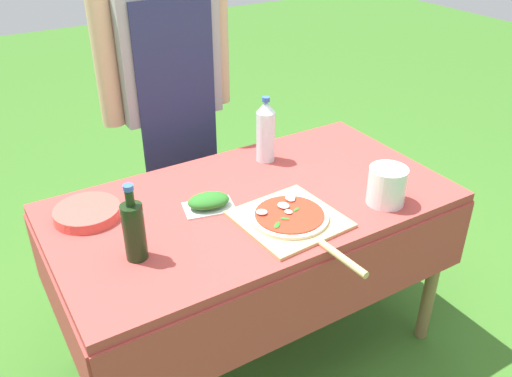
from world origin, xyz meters
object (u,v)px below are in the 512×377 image
at_px(oil_bottle, 134,230).
at_px(mixing_tub, 387,186).
at_px(pizza_on_peel, 291,219).
at_px(herb_container, 209,202).
at_px(person_cook, 167,82).
at_px(plate_stack, 87,212).
at_px(water_bottle, 266,131).
at_px(prep_table, 253,221).

height_order(oil_bottle, mixing_tub, oil_bottle).
xyz_separation_m(pizza_on_peel, herb_container, (-0.20, 0.22, 0.01)).
height_order(person_cook, plate_stack, person_cook).
distance_m(person_cook, oil_bottle, 0.97).
bearing_deg(person_cook, oil_bottle, 60.10).
bearing_deg(water_bottle, oil_bottle, -152.90).
bearing_deg(plate_stack, person_cook, 44.47).
bearing_deg(plate_stack, pizza_on_peel, -34.04).
bearing_deg(mixing_tub, plate_stack, 153.88).
bearing_deg(mixing_tub, oil_bottle, 169.91).
height_order(water_bottle, herb_container, water_bottle).
bearing_deg(pizza_on_peel, prep_table, 95.81).
relative_size(herb_container, mixing_tub, 1.42).
relative_size(person_cook, herb_container, 8.37).
distance_m(herb_container, mixing_tub, 0.63).
xyz_separation_m(water_bottle, herb_container, (-0.37, -0.21, -0.10)).
height_order(mixing_tub, plate_stack, mixing_tub).
bearing_deg(person_cook, prep_table, 89.96).
bearing_deg(mixing_tub, person_cook, 111.64).
bearing_deg(prep_table, person_cook, 90.15).
xyz_separation_m(oil_bottle, herb_container, (0.32, 0.14, -0.08)).
bearing_deg(oil_bottle, pizza_on_peel, -9.54).
xyz_separation_m(prep_table, pizza_on_peel, (0.03, -0.20, 0.11)).
bearing_deg(mixing_tub, prep_table, 145.95).
xyz_separation_m(prep_table, herb_container, (-0.16, 0.03, 0.12)).
bearing_deg(herb_container, person_cook, 76.94).
relative_size(pizza_on_peel, oil_bottle, 2.10).
bearing_deg(water_bottle, prep_table, -130.34).
distance_m(prep_table, water_bottle, 0.39).
relative_size(pizza_on_peel, water_bottle, 1.97).
bearing_deg(plate_stack, prep_table, -19.66).
distance_m(oil_bottle, herb_container, 0.35).
xyz_separation_m(herb_container, mixing_tub, (0.55, -0.29, 0.04)).
bearing_deg(person_cook, plate_stack, 44.28).
relative_size(water_bottle, herb_container, 1.39).
xyz_separation_m(oil_bottle, water_bottle, (0.68, 0.35, 0.03)).
xyz_separation_m(prep_table, plate_stack, (-0.54, 0.19, 0.11)).
relative_size(herb_container, plate_stack, 0.85).
bearing_deg(water_bottle, mixing_tub, -69.61).
height_order(prep_table, herb_container, herb_container).
distance_m(person_cook, mixing_tub, 1.08).
relative_size(pizza_on_peel, plate_stack, 2.33).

